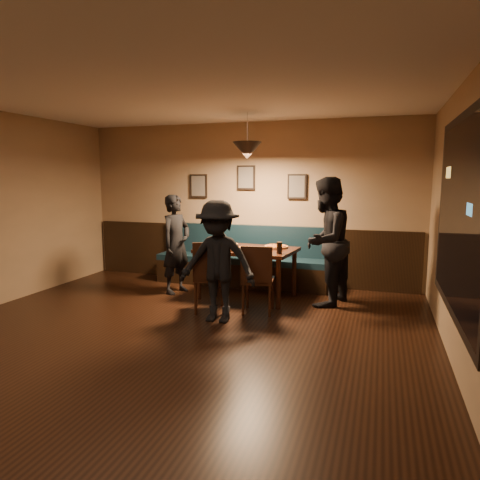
{
  "coord_description": "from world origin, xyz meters",
  "views": [
    {
      "loc": [
        2.28,
        -3.88,
        1.84
      ],
      "look_at": [
        0.33,
        2.09,
        0.95
      ],
      "focal_mm": 32.73,
      "sensor_mm": 36.0,
      "label": 1
    }
  ],
  "objects": [
    {
      "name": "wainscot",
      "position": [
        0.0,
        3.47,
        0.5
      ],
      "size": [
        5.88,
        0.06,
        1.0
      ],
      "primitive_type": "cube",
      "color": "black",
      "rests_on": "ground"
    },
    {
      "name": "window_glass",
      "position": [
        2.93,
        0.5,
        1.5
      ],
      "size": [
        0.0,
        2.4,
        2.4
      ],
      "primitive_type": "plane",
      "rotation": [
        1.57,
        0.0,
        -1.57
      ],
      "color": "black",
      "rests_on": "wall_right"
    },
    {
      "name": "pendant_lamp",
      "position": [
        0.33,
        2.44,
        2.25
      ],
      "size": [
        0.44,
        0.44,
        0.25
      ],
      "primitive_type": "cone",
      "rotation": [
        3.14,
        0.0,
        0.0
      ],
      "color": "black",
      "rests_on": "ceiling"
    },
    {
      "name": "wall_right",
      "position": [
        3.0,
        0.0,
        1.4
      ],
      "size": [
        0.0,
        7.0,
        7.0
      ],
      "primitive_type": "plane",
      "rotation": [
        1.57,
        0.0,
        -1.57
      ],
      "color": "#8C704F",
      "rests_on": "ground"
    },
    {
      "name": "pizza_a",
      "position": [
        -0.05,
        2.61,
        0.79
      ],
      "size": [
        0.41,
        0.41,
        0.04
      ],
      "primitive_type": "cylinder",
      "rotation": [
        0.0,
        0.0,
        0.2
      ],
      "color": "#C26B24",
      "rests_on": "dining_table"
    },
    {
      "name": "window_frame",
      "position": [
        2.96,
        0.5,
        1.5
      ],
      "size": [
        0.06,
        2.56,
        1.86
      ],
      "primitive_type": "cube",
      "color": "black",
      "rests_on": "wall_right"
    },
    {
      "name": "diner_front",
      "position": [
        0.31,
        1.25,
        0.78
      ],
      "size": [
        1.02,
        0.59,
        1.57
      ],
      "primitive_type": "imported",
      "rotation": [
        0.0,
        0.0,
        0.01
      ],
      "color": "black",
      "rests_on": "floor"
    },
    {
      "name": "chair_near_left",
      "position": [
        0.03,
        1.64,
        0.5
      ],
      "size": [
        0.57,
        0.57,
        0.99
      ],
      "primitive_type": null,
      "rotation": [
        0.0,
        0.0,
        0.39
      ],
      "color": "black",
      "rests_on": "floor"
    },
    {
      "name": "diner_right",
      "position": [
        1.52,
        2.44,
        0.93
      ],
      "size": [
        0.94,
        1.07,
        1.86
      ],
      "primitive_type": "imported",
      "rotation": [
        0.0,
        0.0,
        -1.87
      ],
      "color": "black",
      "rests_on": "floor"
    },
    {
      "name": "tabasco_bottle",
      "position": [
        0.89,
        2.35,
        0.83
      ],
      "size": [
        0.03,
        0.03,
        0.12
      ],
      "primitive_type": "cylinder",
      "rotation": [
        0.0,
        0.0,
        -0.2
      ],
      "color": "maroon",
      "rests_on": "dining_table"
    },
    {
      "name": "wall_back",
      "position": [
        0.0,
        3.5,
        1.4
      ],
      "size": [
        6.0,
        0.0,
        6.0
      ],
      "primitive_type": "plane",
      "rotation": [
        1.57,
        0.0,
        0.0
      ],
      "color": "#8C704F",
      "rests_on": "ground"
    },
    {
      "name": "pizza_c",
      "position": [
        0.75,
        2.63,
        0.79
      ],
      "size": [
        0.4,
        0.4,
        0.04
      ],
      "primitive_type": "cylinder",
      "rotation": [
        0.0,
        0.0,
        0.13
      ],
      "color": "gold",
      "rests_on": "dining_table"
    },
    {
      "name": "floor",
      "position": [
        0.0,
        0.0,
        0.0
      ],
      "size": [
        7.0,
        7.0,
        0.0
      ],
      "primitive_type": "plane",
      "color": "black",
      "rests_on": "ground"
    },
    {
      "name": "napkin_a",
      "position": [
        -0.27,
        2.74,
        0.78
      ],
      "size": [
        0.19,
        0.19,
        0.01
      ],
      "primitive_type": "cube",
      "rotation": [
        0.0,
        0.0,
        0.31
      ],
      "color": "#1D6C30",
      "rests_on": "dining_table"
    },
    {
      "name": "ceiling",
      "position": [
        0.0,
        0.0,
        2.8
      ],
      "size": [
        7.0,
        7.0,
        0.0
      ],
      "primitive_type": "plane",
      "rotation": [
        3.14,
        0.0,
        0.0
      ],
      "color": "silver",
      "rests_on": "ground"
    },
    {
      "name": "picture_center",
      "position": [
        0.0,
        3.47,
        1.85
      ],
      "size": [
        0.32,
        0.04,
        0.42
      ],
      "primitive_type": "cube",
      "color": "black",
      "rests_on": "wall_back"
    },
    {
      "name": "picture_left",
      "position": [
        -0.9,
        3.47,
        1.7
      ],
      "size": [
        0.32,
        0.04,
        0.42
      ],
      "primitive_type": "cube",
      "color": "black",
      "rests_on": "wall_back"
    },
    {
      "name": "pizza_b",
      "position": [
        0.33,
        2.23,
        0.79
      ],
      "size": [
        0.4,
        0.4,
        0.04
      ],
      "primitive_type": "cylinder",
      "rotation": [
        0.0,
        0.0,
        -0.09
      ],
      "color": "orange",
      "rests_on": "dining_table"
    },
    {
      "name": "soda_glass",
      "position": [
        0.91,
        2.14,
        0.86
      ],
      "size": [
        0.09,
        0.09,
        0.17
      ],
      "primitive_type": "cylinder",
      "rotation": [
        0.0,
        0.0,
        0.12
      ],
      "color": "black",
      "rests_on": "dining_table"
    },
    {
      "name": "chair_near_right",
      "position": [
        0.7,
        1.77,
        0.48
      ],
      "size": [
        0.47,
        0.47,
        0.95
      ],
      "primitive_type": null,
      "rotation": [
        0.0,
        0.0,
        0.13
      ],
      "color": "black",
      "rests_on": "floor"
    },
    {
      "name": "dining_table",
      "position": [
        0.33,
        2.44,
        0.39
      ],
      "size": [
        1.53,
        1.07,
        0.77
      ],
      "primitive_type": "cube",
      "rotation": [
        0.0,
        0.0,
        -0.1
      ],
      "color": "black",
      "rests_on": "floor"
    },
    {
      "name": "cutlery_set",
      "position": [
        0.34,
        2.06,
        0.77
      ],
      "size": [
        0.19,
        0.04,
        0.0
      ],
      "primitive_type": "cube",
      "rotation": [
        0.0,
        0.0,
        1.44
      ],
      "color": "silver",
      "rests_on": "dining_table"
    },
    {
      "name": "booth_bench",
      "position": [
        0.0,
        3.2,
        0.5
      ],
      "size": [
        3.0,
        0.6,
        1.0
      ],
      "primitive_type": null,
      "color": "#0F232D",
      "rests_on": "ground"
    },
    {
      "name": "napkin_b",
      "position": [
        -0.2,
        2.13,
        0.78
      ],
      "size": [
        0.19,
        0.19,
        0.01
      ],
      "primitive_type": "cube",
      "rotation": [
        0.0,
        0.0,
        0.27
      ],
      "color": "#1B682B",
      "rests_on": "dining_table"
    },
    {
      "name": "diner_left",
      "position": [
        -0.84,
        2.38,
        0.79
      ],
      "size": [
        0.52,
        0.66,
        1.58
      ],
      "primitive_type": "imported",
      "rotation": [
        0.0,
        0.0,
        1.29
      ],
      "color": "black",
      "rests_on": "floor"
    },
    {
      "name": "picture_right",
      "position": [
        0.9,
        3.47,
        1.7
      ],
      "size": [
        0.32,
        0.04,
        0.42
      ],
      "primitive_type": "cube",
      "color": "black",
      "rests_on": "wall_back"
    }
  ]
}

